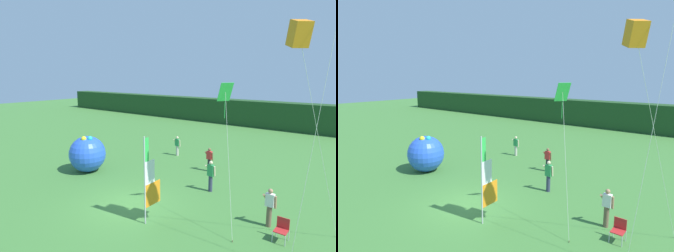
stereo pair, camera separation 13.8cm
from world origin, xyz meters
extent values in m
plane|color=#3D7533|center=(0.00, 0.00, 0.00)|extent=(120.00, 120.00, 0.00)
cube|color=#1E421E|center=(0.00, 25.42, 1.61)|extent=(80.00, 2.40, 3.21)
cylinder|color=#B7B7BC|center=(1.83, -0.81, 1.94)|extent=(0.06, 0.06, 3.89)
cube|color=orange|center=(1.83, -0.30, 1.22)|extent=(0.02, 0.97, 1.04)
cube|color=white|center=(1.83, -0.48, 2.26)|extent=(0.02, 0.60, 1.04)
cube|color=green|center=(1.83, -0.66, 3.29)|extent=(0.02, 0.23, 1.04)
cylinder|color=brown|center=(6.11, 2.29, 0.46)|extent=(0.22, 0.22, 0.92)
cube|color=white|center=(6.11, 2.29, 1.20)|extent=(0.36, 0.20, 0.56)
sphere|color=#A37556|center=(6.11, 2.29, 1.60)|extent=(0.20, 0.20, 0.20)
cylinder|color=#A37556|center=(5.88, 2.35, 1.25)|extent=(0.09, 0.48, 0.42)
cylinder|color=#A37556|center=(6.34, 2.30, 1.15)|extent=(0.09, 0.14, 0.56)
cylinder|color=#B7B2A3|center=(-3.38, 8.58, 0.40)|extent=(0.22, 0.22, 0.81)
cube|color=#2D8E4C|center=(-3.38, 8.58, 1.08)|extent=(0.36, 0.20, 0.55)
sphere|color=beige|center=(-3.38, 8.58, 1.47)|extent=(0.20, 0.20, 0.20)
cylinder|color=beige|center=(-3.61, 8.64, 1.13)|extent=(0.09, 0.48, 0.42)
cylinder|color=beige|center=(-3.15, 8.59, 1.03)|extent=(0.09, 0.14, 0.56)
cylinder|color=#2D334C|center=(2.29, 3.99, 0.45)|extent=(0.22, 0.22, 0.90)
cube|color=#2D8E4C|center=(2.29, 3.99, 1.22)|extent=(0.36, 0.20, 0.64)
sphere|color=beige|center=(2.29, 3.99, 1.66)|extent=(0.20, 0.20, 0.20)
cylinder|color=beige|center=(2.06, 4.05, 1.31)|extent=(0.09, 0.48, 0.42)
cylinder|color=beige|center=(2.52, 4.00, 1.21)|extent=(0.09, 0.14, 0.56)
cylinder|color=black|center=(0.54, 6.88, 0.42)|extent=(0.22, 0.22, 0.84)
cube|color=red|center=(0.54, 6.88, 1.11)|extent=(0.36, 0.20, 0.54)
sphere|color=brown|center=(0.54, 6.88, 1.50)|extent=(0.20, 0.20, 0.20)
cylinder|color=brown|center=(0.31, 6.94, 1.15)|extent=(0.09, 0.48, 0.42)
cylinder|color=brown|center=(0.77, 6.88, 1.05)|extent=(0.09, 0.14, 0.56)
sphere|color=blue|center=(-5.84, 1.82, 1.20)|extent=(2.40, 2.40, 2.40)
sphere|color=orange|center=(-6.50, 2.62, 1.81)|extent=(0.34, 0.34, 0.34)
sphere|color=#23B2C6|center=(-5.41, 1.76, 2.32)|extent=(0.34, 0.34, 0.34)
sphere|color=yellow|center=(-5.64, 1.46, 2.33)|extent=(0.34, 0.34, 0.34)
cylinder|color=#BCBCC1|center=(6.61, 1.23, 0.21)|extent=(0.03, 0.03, 0.42)
cylinder|color=#BCBCC1|center=(7.09, 1.23, 0.21)|extent=(0.03, 0.03, 0.42)
cylinder|color=#BCBCC1|center=(6.61, 1.71, 0.21)|extent=(0.03, 0.03, 0.42)
cylinder|color=#BCBCC1|center=(7.09, 1.71, 0.21)|extent=(0.03, 0.03, 0.42)
cube|color=#B22323|center=(6.85, 1.47, 0.43)|extent=(0.48, 0.48, 0.03)
cube|color=#B22323|center=(6.85, 1.71, 0.67)|extent=(0.48, 0.03, 0.44)
cylinder|color=brown|center=(5.42, 0.25, 0.04)|extent=(0.03, 0.03, 0.08)
cylinder|color=silver|center=(4.75, 1.05, 2.83)|extent=(1.35, 1.61, 5.67)
cube|color=green|center=(4.09, 1.85, 5.67)|extent=(0.61, 0.70, 0.80)
cylinder|color=green|center=(4.09, 1.85, 4.89)|extent=(0.02, 0.02, 0.70)
cylinder|color=brown|center=(8.54, 3.16, 0.04)|extent=(0.03, 0.03, 0.08)
cylinder|color=silver|center=(7.88, 1.79, 3.81)|extent=(1.34, 2.75, 7.62)
cube|color=orange|center=(7.22, 0.42, 7.62)|extent=(0.86, 0.88, 0.89)
cylinder|color=silver|center=(8.01, 0.23, 5.26)|extent=(0.85, 0.70, 10.52)
camera|label=1|loc=(9.61, -9.08, 6.36)|focal=30.10mm
camera|label=2|loc=(9.72, -8.99, 6.36)|focal=30.10mm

